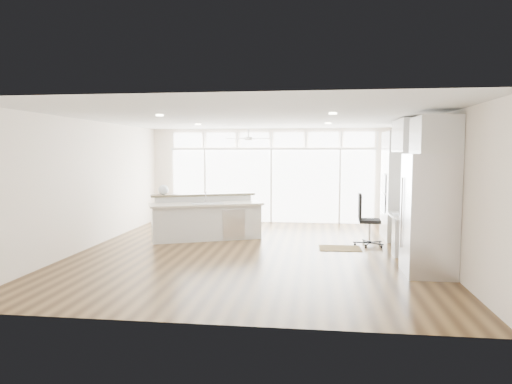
# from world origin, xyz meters

# --- Properties ---
(floor) EXTENTS (7.00, 8.00, 0.02)m
(floor) POSITION_xyz_m (0.00, 0.00, -0.01)
(floor) COLOR #3B2612
(floor) RESTS_ON ground
(ceiling) EXTENTS (7.00, 8.00, 0.02)m
(ceiling) POSITION_xyz_m (0.00, 0.00, 2.70)
(ceiling) COLOR silver
(ceiling) RESTS_ON wall_back
(wall_back) EXTENTS (7.00, 0.04, 2.70)m
(wall_back) POSITION_xyz_m (0.00, 4.00, 1.35)
(wall_back) COLOR white
(wall_back) RESTS_ON floor
(wall_front) EXTENTS (7.00, 0.04, 2.70)m
(wall_front) POSITION_xyz_m (0.00, -4.00, 1.35)
(wall_front) COLOR white
(wall_front) RESTS_ON floor
(wall_left) EXTENTS (0.04, 8.00, 2.70)m
(wall_left) POSITION_xyz_m (-3.50, 0.00, 1.35)
(wall_left) COLOR white
(wall_left) RESTS_ON floor
(wall_right) EXTENTS (0.04, 8.00, 2.70)m
(wall_right) POSITION_xyz_m (3.50, 0.00, 1.35)
(wall_right) COLOR white
(wall_right) RESTS_ON floor
(glass_wall) EXTENTS (5.80, 0.06, 2.08)m
(glass_wall) POSITION_xyz_m (0.00, 3.94, 1.05)
(glass_wall) COLOR white
(glass_wall) RESTS_ON wall_back
(transom_row) EXTENTS (5.90, 0.06, 0.40)m
(transom_row) POSITION_xyz_m (0.00, 3.94, 2.38)
(transom_row) COLOR white
(transom_row) RESTS_ON wall_back
(desk_window) EXTENTS (0.04, 0.85, 0.85)m
(desk_window) POSITION_xyz_m (3.46, 0.30, 1.55)
(desk_window) COLOR silver
(desk_window) RESTS_ON wall_right
(ceiling_fan) EXTENTS (1.16, 1.16, 0.32)m
(ceiling_fan) POSITION_xyz_m (-0.50, 2.80, 2.48)
(ceiling_fan) COLOR white
(ceiling_fan) RESTS_ON ceiling
(recessed_lights) EXTENTS (3.40, 3.00, 0.02)m
(recessed_lights) POSITION_xyz_m (0.00, 0.20, 2.68)
(recessed_lights) COLOR white
(recessed_lights) RESTS_ON ceiling
(oven_cabinet) EXTENTS (0.64, 1.20, 2.50)m
(oven_cabinet) POSITION_xyz_m (3.17, 1.80, 1.25)
(oven_cabinet) COLOR silver
(oven_cabinet) RESTS_ON floor
(desk_nook) EXTENTS (0.72, 1.30, 0.76)m
(desk_nook) POSITION_xyz_m (3.13, 0.30, 0.38)
(desk_nook) COLOR silver
(desk_nook) RESTS_ON floor
(upper_cabinets) EXTENTS (0.64, 1.30, 0.64)m
(upper_cabinets) POSITION_xyz_m (3.17, 0.30, 2.35)
(upper_cabinets) COLOR silver
(upper_cabinets) RESTS_ON wall_right
(refrigerator) EXTENTS (0.76, 0.90, 2.00)m
(refrigerator) POSITION_xyz_m (3.11, -1.35, 1.00)
(refrigerator) COLOR silver
(refrigerator) RESTS_ON floor
(fridge_cabinet) EXTENTS (0.64, 0.90, 0.60)m
(fridge_cabinet) POSITION_xyz_m (3.17, -1.35, 2.30)
(fridge_cabinet) COLOR silver
(fridge_cabinet) RESTS_ON wall_right
(framed_photos) EXTENTS (0.06, 0.22, 0.80)m
(framed_photos) POSITION_xyz_m (3.46, 0.92, 1.40)
(framed_photos) COLOR black
(framed_photos) RESTS_ON wall_right
(kitchen_island) EXTENTS (2.77, 1.90, 1.03)m
(kitchen_island) POSITION_xyz_m (-1.25, 1.18, 0.51)
(kitchen_island) COLOR silver
(kitchen_island) RESTS_ON floor
(rug) EXTENTS (0.88, 0.65, 0.01)m
(rug) POSITION_xyz_m (1.78, 0.51, 0.01)
(rug) COLOR #3B2A13
(rug) RESTS_ON floor
(office_chair) EXTENTS (0.60, 0.55, 1.12)m
(office_chair) POSITION_xyz_m (2.42, 0.86, 0.56)
(office_chair) COLOR black
(office_chair) RESTS_ON floor
(fishbowl) EXTENTS (0.29, 0.29, 0.23)m
(fishbowl) POSITION_xyz_m (-2.28, 1.18, 1.15)
(fishbowl) COLOR white
(fishbowl) RESTS_ON kitchen_island
(monitor) EXTENTS (0.10, 0.44, 0.36)m
(monitor) POSITION_xyz_m (3.05, 0.30, 0.94)
(monitor) COLOR black
(monitor) RESTS_ON desk_nook
(keyboard) EXTENTS (0.17, 0.37, 0.02)m
(keyboard) POSITION_xyz_m (2.88, 0.30, 0.77)
(keyboard) COLOR white
(keyboard) RESTS_ON desk_nook
(potted_plant) EXTENTS (0.32, 0.34, 0.23)m
(potted_plant) POSITION_xyz_m (3.17, 1.80, 2.62)
(potted_plant) COLOR #2F5223
(potted_plant) RESTS_ON oven_cabinet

